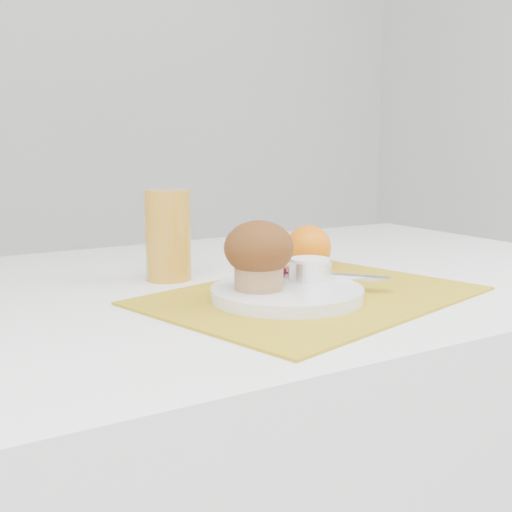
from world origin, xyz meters
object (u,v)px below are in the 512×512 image
table (276,488)px  plate (287,293)px  muffin (259,253)px  orange (308,248)px  juice_glass (168,235)px

table → plate: plate is taller
plate → muffin: (-0.04, 0.01, 0.06)m
plate → orange: (0.15, 0.16, 0.03)m
plate → muffin: size_ratio=2.23×
plate → juice_glass: 0.23m
plate → juice_glass: size_ratio=1.46×
orange → juice_glass: 0.24m
table → juice_glass: size_ratio=8.62×
orange → muffin: 0.24m
table → juice_glass: bearing=161.9°
table → plate: bearing=-119.1°
table → muffin: (-0.12, -0.15, 0.44)m
plate → orange: bearing=46.9°
table → plate: (-0.09, -0.16, 0.39)m
table → orange: 0.42m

